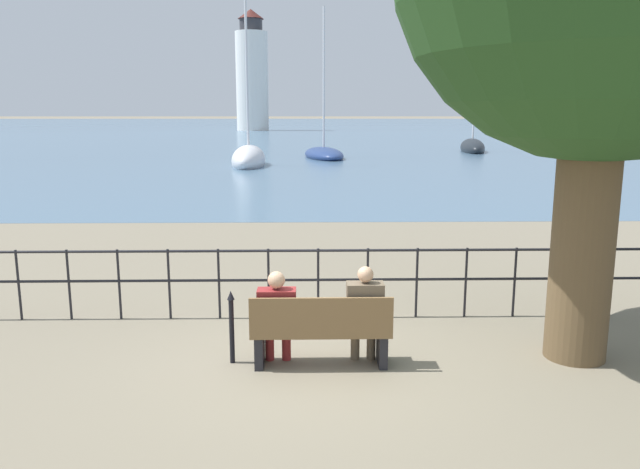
{
  "coord_description": "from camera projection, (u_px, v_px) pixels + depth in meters",
  "views": [
    {
      "loc": [
        -0.16,
        -7.11,
        3.0
      ],
      "look_at": [
        0.0,
        0.5,
        1.51
      ],
      "focal_mm": 35.0,
      "sensor_mm": 36.0,
      "label": 1
    }
  ],
  "objects": [
    {
      "name": "closed_umbrella",
      "position": [
        232.0,
        323.0,
        7.51
      ],
      "size": [
        0.09,
        0.09,
        0.91
      ],
      "color": "black",
      "rests_on": "ground_plane"
    },
    {
      "name": "sailboat_0",
      "position": [
        249.0,
        159.0,
        35.63
      ],
      "size": [
        1.88,
        5.72,
        11.79
      ],
      "rotation": [
        0.0,
        0.0,
        0.0
      ],
      "color": "silver",
      "rests_on": "ground_plane"
    },
    {
      "name": "sailboat_1",
      "position": [
        324.0,
        154.0,
        41.95
      ],
      "size": [
        3.39,
        6.91,
        10.06
      ],
      "rotation": [
        0.0,
        0.0,
        0.17
      ],
      "color": "navy",
      "rests_on": "ground_plane"
    },
    {
      "name": "seated_person_left",
      "position": [
        277.0,
        313.0,
        7.44
      ],
      "size": [
        0.46,
        0.35,
        1.17
      ],
      "color": "maroon",
      "rests_on": "ground_plane"
    },
    {
      "name": "promenade_railing",
      "position": [
        318.0,
        272.0,
        9.15
      ],
      "size": [
        13.17,
        0.04,
        1.05
      ],
      "color": "black",
      "rests_on": "ground_plane"
    },
    {
      "name": "ground_plane",
      "position": [
        321.0,
        364.0,
        7.56
      ],
      "size": [
        1000.0,
        1000.0,
        0.0
      ],
      "primitive_type": "plane",
      "color": "#7A705B"
    },
    {
      "name": "sailboat_3",
      "position": [
        472.0,
        147.0,
        48.98
      ],
      "size": [
        3.03,
        7.74,
        8.16
      ],
      "rotation": [
        0.0,
        0.0,
        -0.17
      ],
      "color": "black",
      "rests_on": "ground_plane"
    },
    {
      "name": "park_bench",
      "position": [
        321.0,
        332.0,
        7.41
      ],
      "size": [
        1.68,
        0.45,
        0.9
      ],
      "color": "brown",
      "rests_on": "ground_plane"
    },
    {
      "name": "seated_person_right",
      "position": [
        365.0,
        311.0,
        7.45
      ],
      "size": [
        0.44,
        0.35,
        1.22
      ],
      "color": "brown",
      "rests_on": "ground_plane"
    },
    {
      "name": "harbor_water",
      "position": [
        307.0,
        124.0,
        164.49
      ],
      "size": [
        600.0,
        300.0,
        0.01
      ],
      "color": "slate",
      "rests_on": "ground_plane"
    },
    {
      "name": "harbor_lighthouse",
      "position": [
        252.0,
        75.0,
        104.51
      ],
      "size": [
        5.38,
        5.38,
        19.76
      ],
      "color": "white",
      "rests_on": "ground_plane"
    }
  ]
}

